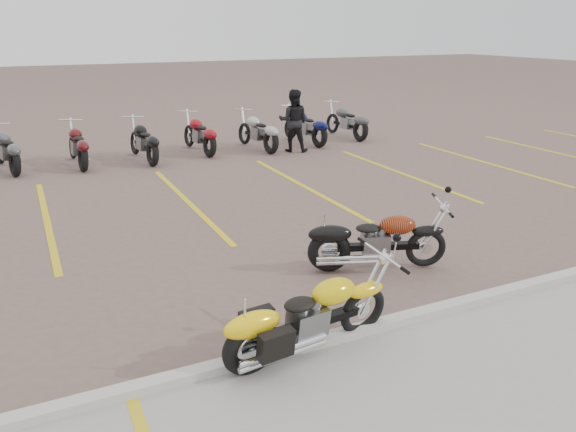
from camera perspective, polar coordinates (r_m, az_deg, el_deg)
name	(u,v)px	position (r m, az deg, el deg)	size (l,w,h in m)	color
ground	(265,276)	(8.20, -2.39, -6.09)	(100.00, 100.00, 0.00)	brown
curb	(334,338)	(6.59, 4.67, -12.21)	(60.00, 0.18, 0.12)	#ADAAA3
parking_stripes	(188,202)	(11.75, -10.15, 1.44)	(38.00, 5.50, 0.01)	gold
yellow_cruiser	(304,319)	(6.19, 1.62, -10.42)	(2.10, 0.41, 0.87)	black
flame_cruiser	(374,243)	(8.35, 8.73, -2.69)	(1.98, 0.85, 0.85)	black
person_b	(293,121)	(16.16, 0.55, 9.65)	(0.86, 0.67, 1.76)	black
bg_bike_row	(75,144)	(15.59, -20.79, 6.87)	(17.35, 2.06, 1.10)	black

